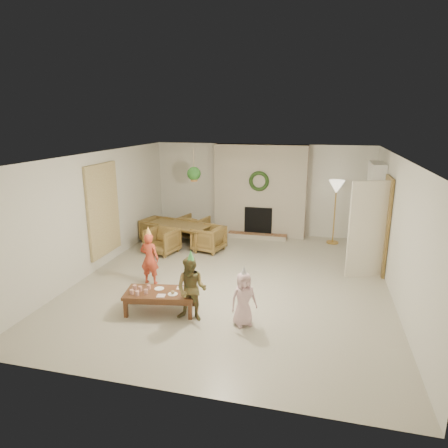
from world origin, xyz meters
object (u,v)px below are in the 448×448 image
(dining_chair_near, at_px, (162,241))
(dining_chair_left, at_px, (157,230))
(child_red, at_px, (150,259))
(coffee_table_top, at_px, (161,293))
(dining_table, at_px, (179,235))
(dining_chair_far, at_px, (194,227))
(child_plaid, at_px, (192,289))
(dining_chair_right, at_px, (209,239))
(child_pink, at_px, (244,299))

(dining_chair_near, height_order, dining_chair_left, same)
(child_red, bearing_deg, dining_chair_left, -69.46)
(dining_chair_left, relative_size, child_red, 0.66)
(dining_chair_near, height_order, coffee_table_top, dining_chair_near)
(coffee_table_top, height_order, child_red, child_red)
(dining_chair_near, xyz_separation_m, dining_chair_left, (-0.50, 0.87, 0.00))
(dining_table, distance_m, dining_chair_far, 0.71)
(dining_chair_far, bearing_deg, child_plaid, 122.53)
(dining_chair_near, xyz_separation_m, dining_chair_far, (0.37, 1.37, 0.00))
(dining_chair_near, bearing_deg, dining_chair_right, 38.66)
(child_pink, bearing_deg, dining_chair_far, 83.45)
(dining_table, height_order, dining_chair_left, dining_chair_left)
(dining_chair_near, xyz_separation_m, child_pink, (2.57, -2.88, 0.13))
(dining_chair_near, bearing_deg, coffee_table_top, -53.02)
(child_red, bearing_deg, dining_chair_far, -88.01)
(dining_table, xyz_separation_m, child_plaid, (1.54, -3.60, 0.25))
(coffee_table_top, bearing_deg, dining_chair_near, 101.82)
(dining_chair_near, bearing_deg, child_pink, -33.34)
(dining_chair_near, relative_size, coffee_table_top, 0.58)
(dining_chair_far, height_order, coffee_table_top, dining_chair_far)
(dining_chair_near, distance_m, dining_chair_far, 1.42)
(dining_chair_near, relative_size, dining_chair_left, 1.00)
(dining_chair_far, xyz_separation_m, child_red, (0.10, -3.10, 0.21))
(dining_table, height_order, child_pink, child_pink)
(child_red, height_order, child_pink, child_red)
(child_pink, bearing_deg, dining_table, 89.83)
(coffee_table_top, bearing_deg, dining_chair_right, 81.29)
(dining_chair_far, bearing_deg, child_pink, 132.34)
(dining_chair_far, relative_size, child_plaid, 0.65)
(coffee_table_top, height_order, child_pink, child_pink)
(child_red, xyz_separation_m, child_plaid, (1.26, -1.18, 0.01))
(dining_chair_right, distance_m, child_red, 2.27)
(dining_chair_far, xyz_separation_m, child_pink, (2.21, -4.25, 0.13))
(dining_chair_left, bearing_deg, dining_table, -90.00)
(dining_table, relative_size, dining_chair_left, 2.34)
(dining_chair_left, bearing_deg, dining_chair_near, -135.00)
(dining_chair_near, bearing_deg, child_red, -60.04)
(dining_chair_far, bearing_deg, dining_table, 90.00)
(dining_table, xyz_separation_m, dining_chair_right, (0.86, -0.23, 0.03))
(child_red, distance_m, child_pink, 2.40)
(dining_chair_right, relative_size, coffee_table_top, 0.58)
(dining_chair_near, bearing_deg, dining_table, 90.00)
(coffee_table_top, bearing_deg, dining_table, 94.99)
(dining_chair_right, relative_size, child_plaid, 0.65)
(child_plaid, bearing_deg, child_pink, 2.73)
(coffee_table_top, height_order, child_plaid, child_plaid)
(dining_chair_near, xyz_separation_m, child_plaid, (1.73, -2.92, 0.22))
(dining_chair_far, bearing_deg, dining_chair_left, 45.00)
(dining_chair_near, relative_size, child_plaid, 0.65)
(dining_chair_right, bearing_deg, dining_table, -90.00)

